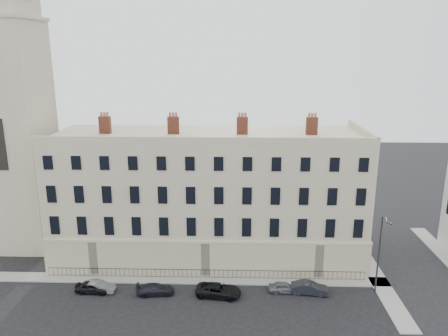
% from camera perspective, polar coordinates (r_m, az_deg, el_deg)
% --- Properties ---
extents(ground, '(160.00, 160.00, 0.00)m').
position_cam_1_polar(ground, '(45.25, 5.02, -17.62)').
color(ground, black).
rests_on(ground, ground).
extents(terrace, '(36.22, 12.22, 17.00)m').
position_cam_1_polar(terrace, '(52.83, -2.02, -3.56)').
color(terrace, '#BCAD8B').
rests_on(terrace, ground).
extents(church_tower, '(8.00, 8.13, 44.00)m').
position_cam_1_polar(church_tower, '(58.96, -26.25, 8.00)').
color(church_tower, '#BCAD8B').
rests_on(church_tower, ground).
extents(pavement_terrace, '(48.00, 2.00, 0.12)m').
position_cam_1_polar(pavement_terrace, '(49.95, -7.22, -14.20)').
color(pavement_terrace, gray).
rests_on(pavement_terrace, ground).
extents(pavement_east_return, '(2.00, 24.00, 0.12)m').
position_cam_1_polar(pavement_east_return, '(54.36, 18.66, -12.36)').
color(pavement_east_return, gray).
rests_on(pavement_east_return, ground).
extents(railings, '(35.00, 0.04, 0.96)m').
position_cam_1_polar(railings, '(49.63, -2.46, -13.64)').
color(railings, black).
rests_on(railings, ground).
extents(car_a, '(3.61, 1.62, 1.21)m').
position_cam_1_polar(car_a, '(48.99, -16.80, -14.68)').
color(car_a, black).
rests_on(car_a, ground).
extents(car_b, '(3.63, 1.50, 1.17)m').
position_cam_1_polar(car_b, '(48.96, -16.13, -14.67)').
color(car_b, slate).
rests_on(car_b, ground).
extents(car_c, '(4.04, 2.04, 1.13)m').
position_cam_1_polar(car_c, '(47.31, -8.96, -15.37)').
color(car_c, black).
rests_on(car_c, ground).
extents(car_d, '(4.89, 2.74, 1.29)m').
position_cam_1_polar(car_d, '(46.45, -0.72, -15.67)').
color(car_d, black).
rests_on(car_d, ground).
extents(car_e, '(3.28, 1.37, 1.11)m').
position_cam_1_polar(car_e, '(47.54, 7.88, -15.17)').
color(car_e, slate).
rests_on(car_e, ground).
extents(car_f, '(4.01, 1.81, 1.28)m').
position_cam_1_polar(car_f, '(47.66, 11.13, -15.13)').
color(car_f, '#1F212A').
rests_on(car_f, ground).
extents(streetlamp, '(0.59, 1.80, 8.45)m').
position_cam_1_polar(streetlamp, '(47.83, 19.67, -10.21)').
color(streetlamp, '#333338').
rests_on(streetlamp, ground).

